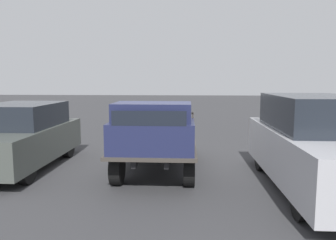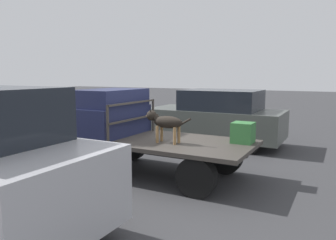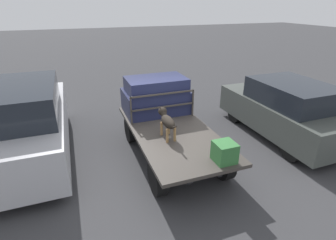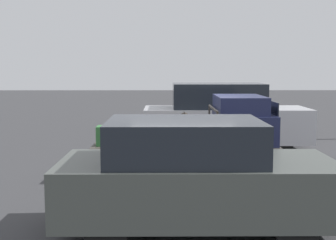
# 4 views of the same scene
# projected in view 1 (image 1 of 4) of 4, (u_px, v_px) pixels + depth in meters

# --- Properties ---
(ground_plane) EXTENTS (80.00, 80.00, 0.00)m
(ground_plane) POSITION_uv_depth(u_px,v_px,m) (158.00, 170.00, 8.45)
(ground_plane) COLOR #38383A
(flatbed_truck) EXTENTS (4.00, 1.91, 0.79)m
(flatbed_truck) POSITION_uv_depth(u_px,v_px,m) (158.00, 148.00, 8.38)
(flatbed_truck) COLOR black
(flatbed_truck) RESTS_ON ground
(truck_cab) EXTENTS (1.24, 1.79, 1.04)m
(truck_cab) POSITION_uv_depth(u_px,v_px,m) (152.00, 128.00, 7.00)
(truck_cab) COLOR #1E2347
(truck_cab) RESTS_ON flatbed_truck
(truck_headboard) EXTENTS (0.04, 1.79, 0.77)m
(truck_headboard) POSITION_uv_depth(u_px,v_px,m) (155.00, 123.00, 7.65)
(truck_headboard) COLOR #3D3833
(truck_headboard) RESTS_ON flatbed_truck
(dog) EXTENTS (1.04, 0.25, 0.67)m
(dog) POSITION_uv_depth(u_px,v_px,m) (168.00, 122.00, 8.57)
(dog) COLOR #9E7547
(dog) RESTS_ON flatbed_truck
(cargo_crate) EXTENTS (0.41, 0.41, 0.41)m
(cargo_crate) POSITION_uv_depth(u_px,v_px,m) (147.00, 123.00, 10.04)
(cargo_crate) COLOR #337038
(cargo_crate) RESTS_ON flatbed_truck
(parked_sedan) EXTENTS (4.11, 1.87, 1.69)m
(parked_sedan) POSITION_uv_depth(u_px,v_px,m) (21.00, 136.00, 8.57)
(parked_sedan) COLOR black
(parked_sedan) RESTS_ON ground
(parked_pickup_far) EXTENTS (4.87, 1.85, 1.99)m
(parked_pickup_far) POSITION_uv_depth(u_px,v_px,m) (316.00, 145.00, 6.82)
(parked_pickup_far) COLOR black
(parked_pickup_far) RESTS_ON ground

